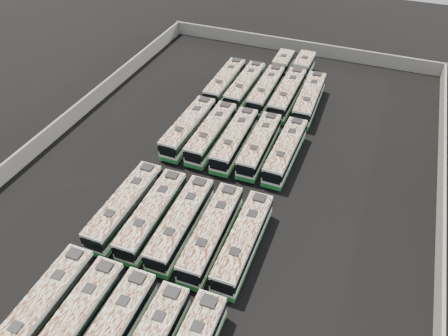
{
  "coord_description": "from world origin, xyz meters",
  "views": [
    {
      "loc": [
        13.4,
        -31.92,
        32.1
      ],
      "look_at": [
        0.03,
        2.0,
        1.6
      ],
      "focal_mm": 35.0,
      "sensor_mm": 36.0,
      "label": 1
    }
  ],
  "objects_px": {
    "bus_midfront_far_right": "(243,242)",
    "bus_back_left": "(245,86)",
    "bus_midfront_left": "(153,215)",
    "bus_midfront_right": "(212,233)",
    "bus_back_far_right": "(309,99)",
    "bus_back_right": "(293,84)",
    "bus_midfront_center": "(181,223)",
    "bus_back_far_left": "(225,82)",
    "bus_midfront_far_left": "(125,206)",
    "bus_midback_left": "(212,133)",
    "bus_front_far_left": "(43,309)",
    "bus_midback_far_left": "(189,128)",
    "bus_back_center": "(272,81)",
    "bus_midback_far_right": "(285,151)",
    "bus_midback_center": "(235,140)",
    "bus_midback_right": "(259,145)",
    "bus_front_left": "(74,324)"
  },
  "relations": [
    {
      "from": "bus_midfront_left",
      "to": "bus_back_far_right",
      "type": "bearing_deg",
      "value": 69.78
    },
    {
      "from": "bus_midback_center",
      "to": "bus_back_far_right",
      "type": "height_order",
      "value": "bus_back_far_right"
    },
    {
      "from": "bus_midfront_right",
      "to": "bus_midback_far_left",
      "type": "relative_size",
      "value": 1.0
    },
    {
      "from": "bus_back_left",
      "to": "bus_back_right",
      "type": "relative_size",
      "value": 0.63
    },
    {
      "from": "bus_midfront_right",
      "to": "bus_back_left",
      "type": "xyz_separation_m",
      "value": [
        -6.22,
        26.94,
        -0.04
      ]
    },
    {
      "from": "bus_midback_right",
      "to": "bus_back_left",
      "type": "xyz_separation_m",
      "value": [
        -6.12,
        12.35,
        0.03
      ]
    },
    {
      "from": "bus_midfront_center",
      "to": "bus_midfront_far_right",
      "type": "distance_m",
      "value": 6.26
    },
    {
      "from": "bus_midback_right",
      "to": "bus_back_center",
      "type": "height_order",
      "value": "bus_midback_right"
    },
    {
      "from": "bus_front_far_left",
      "to": "bus_midfront_far_right",
      "type": "relative_size",
      "value": 1.02
    },
    {
      "from": "bus_midfront_left",
      "to": "bus_midback_left",
      "type": "bearing_deg",
      "value": 88.61
    },
    {
      "from": "bus_midfront_center",
      "to": "bus_back_right",
      "type": "height_order",
      "value": "bus_back_right"
    },
    {
      "from": "bus_midfront_center",
      "to": "bus_front_far_left",
      "type": "bearing_deg",
      "value": -117.8
    },
    {
      "from": "bus_front_far_left",
      "to": "bus_midback_far_right",
      "type": "bearing_deg",
      "value": 64.74
    },
    {
      "from": "bus_midback_left",
      "to": "bus_back_center",
      "type": "bearing_deg",
      "value": 78.81
    },
    {
      "from": "bus_midfront_center",
      "to": "bus_back_far_left",
      "type": "xyz_separation_m",
      "value": [
        -6.07,
        26.9,
        -0.03
      ]
    },
    {
      "from": "bus_midfront_far_right",
      "to": "bus_midback_center",
      "type": "xyz_separation_m",
      "value": [
        -6.19,
        14.35,
        -0.02
      ]
    },
    {
      "from": "bus_midback_left",
      "to": "bus_midback_right",
      "type": "height_order",
      "value": "bus_midback_left"
    },
    {
      "from": "bus_front_far_left",
      "to": "bus_midback_far_left",
      "type": "relative_size",
      "value": 1.0
    },
    {
      "from": "bus_back_right",
      "to": "bus_back_far_right",
      "type": "xyz_separation_m",
      "value": [
        3.04,
        -3.09,
        -0.0
      ]
    },
    {
      "from": "bus_midfront_far_right",
      "to": "bus_back_left",
      "type": "relative_size",
      "value": 1.01
    },
    {
      "from": "bus_midfront_far_left",
      "to": "bus_midfront_right",
      "type": "height_order",
      "value": "bus_midfront_right"
    },
    {
      "from": "bus_front_left",
      "to": "bus_back_far_right",
      "type": "xyz_separation_m",
      "value": [
        9.19,
        39.19,
        0.0
      ]
    },
    {
      "from": "bus_midback_center",
      "to": "bus_back_right",
      "type": "xyz_separation_m",
      "value": [
        3.05,
        15.47,
        0.04
      ]
    },
    {
      "from": "bus_midback_far_right",
      "to": "bus_midback_left",
      "type": "bearing_deg",
      "value": 179.93
    },
    {
      "from": "bus_back_far_right",
      "to": "bus_back_right",
      "type": "bearing_deg",
      "value": 133.16
    },
    {
      "from": "bus_front_far_left",
      "to": "bus_back_right",
      "type": "distance_m",
      "value": 43.14
    },
    {
      "from": "bus_midback_left",
      "to": "bus_back_right",
      "type": "distance_m",
      "value": 16.43
    },
    {
      "from": "bus_back_far_left",
      "to": "bus_midfront_far_left",
      "type": "bearing_deg",
      "value": -90.03
    },
    {
      "from": "bus_midback_far_left",
      "to": "bus_midfront_far_left",
      "type": "bearing_deg",
      "value": -89.25
    },
    {
      "from": "bus_midfront_far_right",
      "to": "bus_back_center",
      "type": "relative_size",
      "value": 0.66
    },
    {
      "from": "bus_midfront_left",
      "to": "bus_back_far_right",
      "type": "distance_m",
      "value": 28.33
    },
    {
      "from": "bus_midfront_right",
      "to": "bus_back_right",
      "type": "bearing_deg",
      "value": 88.68
    },
    {
      "from": "bus_midfront_far_left",
      "to": "bus_midfront_left",
      "type": "bearing_deg",
      "value": -0.46
    },
    {
      "from": "bus_midback_left",
      "to": "bus_back_far_right",
      "type": "xyz_separation_m",
      "value": [
        9.17,
        12.15,
        0.02
      ]
    },
    {
      "from": "bus_front_far_left",
      "to": "bus_midfront_right",
      "type": "relative_size",
      "value": 1.0
    },
    {
      "from": "bus_midfront_center",
      "to": "bus_midback_right",
      "type": "xyz_separation_m",
      "value": [
        3.08,
        14.5,
        -0.04
      ]
    },
    {
      "from": "bus_midback_far_right",
      "to": "bus_back_far_left",
      "type": "xyz_separation_m",
      "value": [
        -12.3,
        12.45,
        0.0
      ]
    },
    {
      "from": "bus_back_far_left",
      "to": "bus_back_right",
      "type": "bearing_deg",
      "value": 17.74
    },
    {
      "from": "bus_midfront_left",
      "to": "bus_midfront_far_right",
      "type": "relative_size",
      "value": 1.0
    },
    {
      "from": "bus_midfront_far_right",
      "to": "bus_midback_far_left",
      "type": "height_order",
      "value": "bus_midback_far_left"
    },
    {
      "from": "bus_front_left",
      "to": "bus_back_left",
      "type": "xyz_separation_m",
      "value": [
        -0.01,
        39.3,
        -0.03
      ]
    },
    {
      "from": "bus_front_far_left",
      "to": "bus_back_far_right",
      "type": "xyz_separation_m",
      "value": [
        12.27,
        39.05,
        -0.0
      ]
    },
    {
      "from": "bus_midfront_center",
      "to": "bus_midback_far_right",
      "type": "xyz_separation_m",
      "value": [
        6.23,
        14.45,
        -0.03
      ]
    },
    {
      "from": "bus_midfront_left",
      "to": "bus_back_far_right",
      "type": "xyz_separation_m",
      "value": [
        9.19,
        26.8,
        0.03
      ]
    },
    {
      "from": "bus_back_center",
      "to": "bus_midback_left",
      "type": "bearing_deg",
      "value": -101.44
    },
    {
      "from": "bus_front_far_left",
      "to": "bus_midback_center",
      "type": "bearing_deg",
      "value": 76.44
    },
    {
      "from": "bus_midfront_far_right",
      "to": "bus_back_left",
      "type": "height_order",
      "value": "bus_midfront_far_right"
    },
    {
      "from": "bus_front_far_left",
      "to": "bus_back_center",
      "type": "height_order",
      "value": "bus_front_far_left"
    },
    {
      "from": "bus_midfront_right",
      "to": "bus_back_left",
      "type": "height_order",
      "value": "bus_midfront_right"
    },
    {
      "from": "bus_midfront_far_left",
      "to": "bus_midfront_center",
      "type": "xyz_separation_m",
      "value": [
        6.1,
        0.02,
        -0.02
      ]
    }
  ]
}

